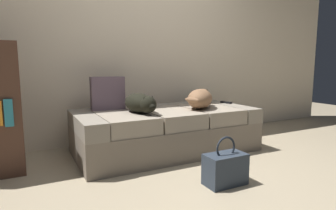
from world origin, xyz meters
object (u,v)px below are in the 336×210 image
tv_remote (226,102)px  handbag (225,168)px  dog_tan (200,98)px  throw_pillow (108,93)px  couch (166,130)px  dog_dark (140,103)px

tv_remote → handbag: 1.39m
tv_remote → handbag: bearing=-140.6°
dog_tan → throw_pillow: bearing=159.2°
tv_remote → throw_pillow: (-1.40, 0.18, 0.16)m
couch → tv_remote: (0.85, 0.07, 0.24)m
couch → handbag: 0.98m
dog_dark → tv_remote: 1.19m
dog_dark → handbag: dog_dark is taller
throw_pillow → handbag: size_ratio=0.90×
couch → dog_tan: (0.37, -0.09, 0.33)m
dog_tan → handbag: dog_tan is taller
handbag → dog_tan: bearing=68.2°
dog_tan → throw_pillow: throw_pillow is taller
dog_tan → handbag: (-0.35, -0.88, -0.43)m
dog_dark → handbag: size_ratio=1.46×
dog_dark → throw_pillow: 0.42m
dog_tan → tv_remote: 0.52m
couch → handbag: size_ratio=4.90×
throw_pillow → handbag: bearing=-65.5°
throw_pillow → handbag: 1.44m
dog_tan → handbag: bearing=-111.8°
tv_remote → dog_tan: bearing=-173.0°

